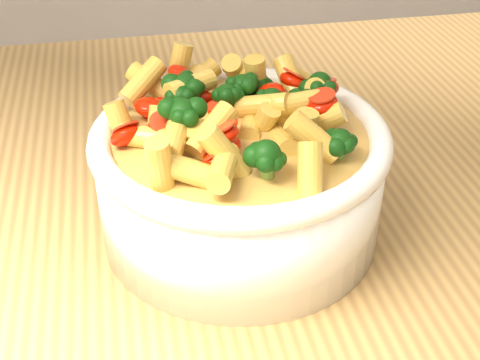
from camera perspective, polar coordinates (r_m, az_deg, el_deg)
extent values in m
cube|color=tan|center=(0.65, 0.62, -1.89)|extent=(1.20, 0.80, 0.04)
cylinder|color=white|center=(0.55, 0.00, -0.40)|extent=(0.23, 0.23, 0.09)
ellipsoid|color=white|center=(0.57, 0.00, -2.78)|extent=(0.21, 0.21, 0.03)
torus|color=white|center=(0.53, 0.00, 3.74)|extent=(0.24, 0.24, 0.02)
ellipsoid|color=#F5B953|center=(0.53, 0.00, 3.74)|extent=(0.21, 0.21, 0.02)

